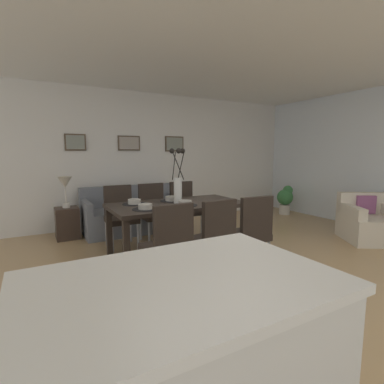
{
  "coord_description": "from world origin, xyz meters",
  "views": [
    {
      "loc": [
        -1.97,
        -2.43,
        1.41
      ],
      "look_at": [
        0.14,
        1.36,
        0.83
      ],
      "focal_mm": 27.3,
      "sensor_mm": 36.0,
      "label": 1
    }
  ],
  "objects_px": {
    "side_table": "(67,223)",
    "armchair": "(370,223)",
    "dining_chair_mid_left": "(250,230)",
    "potted_plant": "(285,198)",
    "dining_chair_far_left": "(213,236)",
    "dining_chair_near_right": "(120,213)",
    "bowl_far_right": "(171,198)",
    "centerpiece_vase": "(178,182)",
    "bowl_near_left": "(145,206)",
    "sofa": "(134,215)",
    "dining_table": "(178,209)",
    "dining_chair_far_right": "(154,209)",
    "dining_chair_near_left": "(169,242)",
    "bowl_far_left": "(185,202)",
    "framed_picture_center": "(129,143)",
    "dining_chair_mid_right": "(184,206)",
    "table_lamp": "(65,185)",
    "bowl_near_right": "(134,201)",
    "framed_picture_right": "(174,144)",
    "framed_picture_left": "(75,142)"
  },
  "relations": [
    {
      "from": "side_table",
      "to": "armchair",
      "type": "bearing_deg",
      "value": -30.4
    },
    {
      "from": "dining_chair_mid_left",
      "to": "potted_plant",
      "type": "height_order",
      "value": "dining_chair_mid_left"
    },
    {
      "from": "dining_chair_far_left",
      "to": "side_table",
      "type": "height_order",
      "value": "dining_chair_far_left"
    },
    {
      "from": "dining_chair_near_right",
      "to": "bowl_far_right",
      "type": "xyz_separation_m",
      "value": [
        0.56,
        -0.64,
        0.27
      ]
    },
    {
      "from": "dining_chair_mid_left",
      "to": "centerpiece_vase",
      "type": "bearing_deg",
      "value": 120.35
    },
    {
      "from": "bowl_near_left",
      "to": "sofa",
      "type": "height_order",
      "value": "bowl_near_left"
    },
    {
      "from": "dining_chair_far_left",
      "to": "centerpiece_vase",
      "type": "relative_size",
      "value": 1.25
    },
    {
      "from": "dining_chair_near_right",
      "to": "potted_plant",
      "type": "xyz_separation_m",
      "value": [
        3.97,
        0.43,
        -0.14
      ]
    },
    {
      "from": "dining_table",
      "to": "sofa",
      "type": "bearing_deg",
      "value": 93.5
    },
    {
      "from": "sofa",
      "to": "potted_plant",
      "type": "relative_size",
      "value": 2.66
    },
    {
      "from": "dining_chair_far_right",
      "to": "dining_chair_near_left",
      "type": "bearing_deg",
      "value": -106.97
    },
    {
      "from": "bowl_far_left",
      "to": "framed_picture_center",
      "type": "height_order",
      "value": "framed_picture_center"
    },
    {
      "from": "dining_chair_far_left",
      "to": "dining_chair_mid_left",
      "type": "relative_size",
      "value": 1.0
    },
    {
      "from": "dining_chair_mid_right",
      "to": "framed_picture_center",
      "type": "relative_size",
      "value": 2.12
    },
    {
      "from": "centerpiece_vase",
      "to": "bowl_far_right",
      "type": "distance_m",
      "value": 0.32
    },
    {
      "from": "framed_picture_center",
      "to": "dining_chair_near_right",
      "type": "bearing_deg",
      "value": -113.76
    },
    {
      "from": "table_lamp",
      "to": "bowl_far_left",
      "type": "bearing_deg",
      "value": -56.31
    },
    {
      "from": "bowl_far_right",
      "to": "bowl_near_right",
      "type": "bearing_deg",
      "value": 180.0
    },
    {
      "from": "dining_chair_mid_left",
      "to": "framed_picture_center",
      "type": "relative_size",
      "value": 2.12
    },
    {
      "from": "dining_chair_far_left",
      "to": "table_lamp",
      "type": "relative_size",
      "value": 1.8
    },
    {
      "from": "dining_chair_far_right",
      "to": "centerpiece_vase",
      "type": "bearing_deg",
      "value": -89.24
    },
    {
      "from": "side_table",
      "to": "framed_picture_right",
      "type": "bearing_deg",
      "value": 12.19
    },
    {
      "from": "dining_table",
      "to": "table_lamp",
      "type": "bearing_deg",
      "value": 126.89
    },
    {
      "from": "dining_chair_near_right",
      "to": "bowl_far_right",
      "type": "distance_m",
      "value": 0.89
    },
    {
      "from": "framed_picture_left",
      "to": "dining_chair_mid_left",
      "type": "bearing_deg",
      "value": -63.52
    },
    {
      "from": "dining_chair_near_right",
      "to": "sofa",
      "type": "height_order",
      "value": "dining_chair_near_right"
    },
    {
      "from": "bowl_far_right",
      "to": "framed_picture_center",
      "type": "bearing_deg",
      "value": 90.0
    },
    {
      "from": "side_table",
      "to": "armchair",
      "type": "xyz_separation_m",
      "value": [
        4.28,
        -2.51,
        0.03
      ]
    },
    {
      "from": "dining_chair_near_left",
      "to": "bowl_near_right",
      "type": "distance_m",
      "value": 1.11
    },
    {
      "from": "dining_chair_near_right",
      "to": "potted_plant",
      "type": "bearing_deg",
      "value": 6.23
    },
    {
      "from": "framed_picture_center",
      "to": "framed_picture_right",
      "type": "xyz_separation_m",
      "value": [
        0.98,
        -0.0,
        0.0
      ]
    },
    {
      "from": "bowl_far_left",
      "to": "armchair",
      "type": "bearing_deg",
      "value": -12.22
    },
    {
      "from": "dining_chair_near_right",
      "to": "framed_picture_right",
      "type": "bearing_deg",
      "value": 39.68
    },
    {
      "from": "bowl_near_left",
      "to": "bowl_near_right",
      "type": "relative_size",
      "value": 1.0
    },
    {
      "from": "dining_table",
      "to": "armchair",
      "type": "distance_m",
      "value": 3.19
    },
    {
      "from": "dining_table",
      "to": "dining_chair_mid_right",
      "type": "height_order",
      "value": "dining_chair_mid_right"
    },
    {
      "from": "dining_chair_near_left",
      "to": "sofa",
      "type": "xyz_separation_m",
      "value": [
        0.44,
        2.51,
        -0.23
      ]
    },
    {
      "from": "dining_chair_far_left",
      "to": "dining_chair_far_right",
      "type": "height_order",
      "value": "same"
    },
    {
      "from": "armchair",
      "to": "framed_picture_right",
      "type": "distance_m",
      "value": 3.86
    },
    {
      "from": "dining_chair_near_left",
      "to": "bowl_far_right",
      "type": "relative_size",
      "value": 5.41
    },
    {
      "from": "dining_chair_near_left",
      "to": "dining_chair_far_right",
      "type": "xyz_separation_m",
      "value": [
        0.53,
        1.72,
        0.0
      ]
    },
    {
      "from": "armchair",
      "to": "framed_picture_center",
      "type": "height_order",
      "value": "framed_picture_center"
    },
    {
      "from": "bowl_far_right",
      "to": "potted_plant",
      "type": "height_order",
      "value": "bowl_far_right"
    },
    {
      "from": "dining_chair_mid_left",
      "to": "framed_picture_left",
      "type": "bearing_deg",
      "value": 116.48
    },
    {
      "from": "dining_chair_far_left",
      "to": "bowl_far_left",
      "type": "bearing_deg",
      "value": 89.29
    },
    {
      "from": "table_lamp",
      "to": "dining_chair_mid_right",
      "type": "bearing_deg",
      "value": -22.8
    },
    {
      "from": "bowl_near_right",
      "to": "potted_plant",
      "type": "distance_m",
      "value": 4.1
    },
    {
      "from": "bowl_near_left",
      "to": "bowl_far_left",
      "type": "relative_size",
      "value": 1.0
    },
    {
      "from": "bowl_far_right",
      "to": "framed_picture_center",
      "type": "xyz_separation_m",
      "value": [
        0.0,
        1.92,
        0.82
      ]
    },
    {
      "from": "armchair",
      "to": "framed_picture_left",
      "type": "relative_size",
      "value": 3.07
    }
  ]
}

